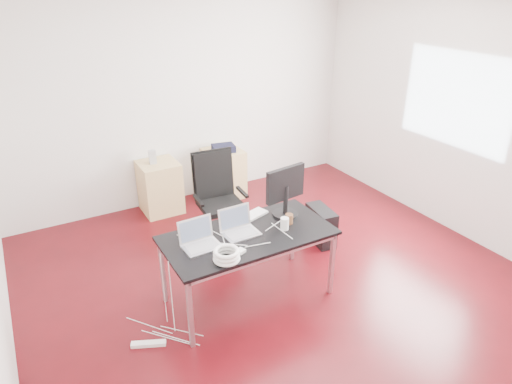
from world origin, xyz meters
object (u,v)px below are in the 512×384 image
pc_tower (321,225)px  filing_cabinet_left (160,187)px  desk (248,239)px  office_chair (218,194)px  filing_cabinet_right (224,173)px

pc_tower → filing_cabinet_left: bearing=136.2°
desk → office_chair: bearing=78.8°
desk → pc_tower: (1.26, 0.50, -0.46)m
office_chair → filing_cabinet_right: size_ratio=1.54×
filing_cabinet_right → pc_tower: bearing=-75.5°
filing_cabinet_right → pc_tower: filing_cabinet_right is taller
desk → filing_cabinet_left: size_ratio=2.29×
desk → filing_cabinet_right: (0.81, 2.22, -0.33)m
filing_cabinet_right → filing_cabinet_left: bearing=180.0°
filing_cabinet_right → pc_tower: size_ratio=1.56×
office_chair → filing_cabinet_left: bearing=113.6°
desk → office_chair: size_ratio=1.48×
desk → office_chair: (0.23, 1.15, -0.07)m
office_chair → filing_cabinet_left: 1.16m
office_chair → filing_cabinet_right: 1.25m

